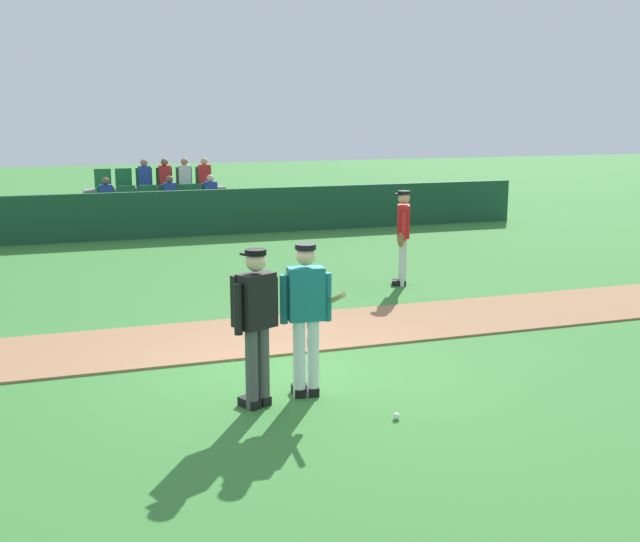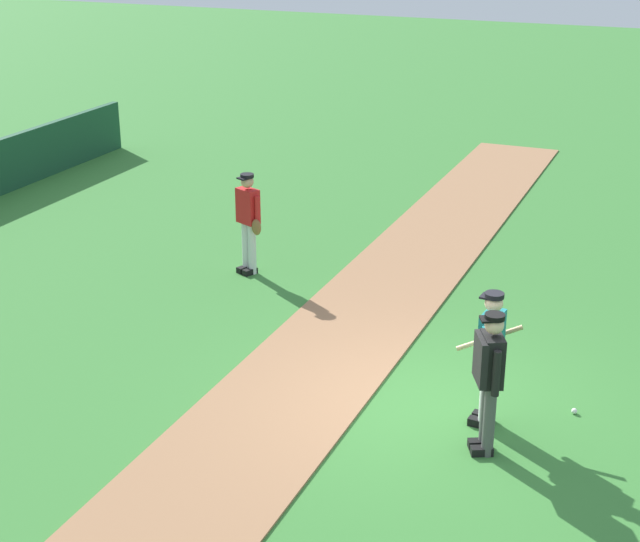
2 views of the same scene
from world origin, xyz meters
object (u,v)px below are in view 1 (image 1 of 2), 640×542
Objects in this scene: umpire_home_plate at (255,319)px; baseball at (396,416)px; batter_teal_jersey at (306,314)px; runner_red_jersey at (403,234)px.

baseball is at bearing -33.02° from umpire_home_plate.
baseball is (0.68, -0.98, -0.93)m from batter_teal_jersey.
umpire_home_plate is at bearing 146.98° from baseball.
batter_teal_jersey and umpire_home_plate have the same top height.
runner_red_jersey is at bearing 55.17° from batter_teal_jersey.
umpire_home_plate is at bearing -128.62° from runner_red_jersey.
batter_teal_jersey is at bearing 124.93° from baseball.
batter_teal_jersey is at bearing 11.99° from umpire_home_plate.
umpire_home_plate reaches higher than baseball.
runner_red_jersey is at bearing 51.38° from umpire_home_plate.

